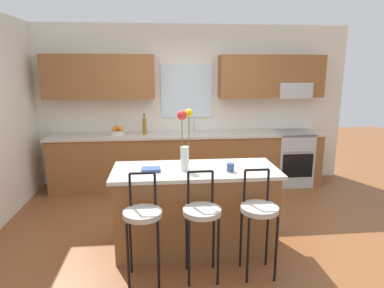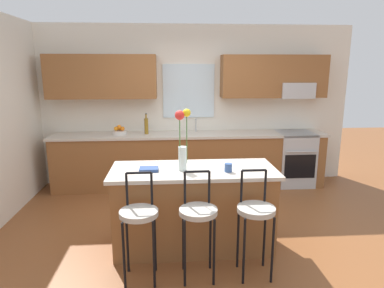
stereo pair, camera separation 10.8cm
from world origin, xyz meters
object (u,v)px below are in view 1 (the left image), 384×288
at_px(mug_ceramic, 230,167).
at_px(bottle_olive_oil, 145,126).
at_px(flower_vase, 185,140).
at_px(cookbook, 151,170).
at_px(fruit_bowl_oranges, 117,132).
at_px(oven_range, 291,158).
at_px(bar_stool_middle, 202,216).
at_px(bar_stool_far, 259,213).
at_px(kitchen_island, 195,208).
at_px(bar_stool_near, 143,218).

height_order(mug_ceramic, bottle_olive_oil, bottle_olive_oil).
distance_m(flower_vase, cookbook, 0.48).
height_order(mug_ceramic, fruit_bowl_oranges, fruit_bowl_oranges).
bearing_deg(bottle_olive_oil, oven_range, -0.56).
xyz_separation_m(bar_stool_middle, mug_ceramic, (0.36, 0.45, 0.33)).
bearing_deg(bar_stool_far, mug_ceramic, 113.34).
relative_size(kitchen_island, cookbook, 8.99).
height_order(oven_range, bottle_olive_oil, bottle_olive_oil).
height_order(bar_stool_middle, mug_ceramic, bar_stool_middle).
bearing_deg(kitchen_island, flower_vase, -156.99).
relative_size(kitchen_island, bar_stool_near, 1.72).
bearing_deg(kitchen_island, cookbook, -175.28).
bearing_deg(kitchen_island, bar_stool_middle, -90.00).
bearing_deg(bar_stool_near, mug_ceramic, 26.17).
xyz_separation_m(kitchen_island, cookbook, (-0.48, -0.04, 0.47)).
height_order(flower_vase, fruit_bowl_oranges, flower_vase).
relative_size(bar_stool_middle, cookbook, 5.21).
bearing_deg(oven_range, fruit_bowl_oranges, 179.43).
xyz_separation_m(bar_stool_middle, flower_vase, (-0.12, 0.53, 0.62)).
height_order(bar_stool_middle, fruit_bowl_oranges, fruit_bowl_oranges).
xyz_separation_m(oven_range, cookbook, (-2.37, -2.02, 0.48)).
distance_m(flower_vase, mug_ceramic, 0.56).
relative_size(fruit_bowl_oranges, bottle_olive_oil, 0.70).
distance_m(oven_range, bottle_olive_oil, 2.59).
bearing_deg(flower_vase, cookbook, 178.19).
bearing_deg(oven_range, mug_ceramic, -125.97).
xyz_separation_m(bar_stool_near, bottle_olive_oil, (-0.08, 2.59, 0.42)).
bearing_deg(cookbook, bottle_olive_oil, 94.10).
distance_m(bar_stool_middle, bar_stool_far, 0.55).
bearing_deg(cookbook, bar_stool_middle, -48.50).
distance_m(kitchen_island, mug_ceramic, 0.63).
bearing_deg(cookbook, bar_stool_near, -97.39).
relative_size(flower_vase, fruit_bowl_oranges, 2.75).
relative_size(kitchen_island, bottle_olive_oil, 5.25).
relative_size(oven_range, flower_vase, 1.40).
xyz_separation_m(kitchen_island, bar_stool_middle, (0.00, -0.58, 0.17)).
bearing_deg(cookbook, kitchen_island, 4.72).
bearing_deg(bottle_olive_oil, cookbook, -85.90).
xyz_separation_m(flower_vase, bottle_olive_oil, (-0.51, 2.06, -0.19)).
height_order(bar_stool_near, bar_stool_far, same).
xyz_separation_m(oven_range, kitchen_island, (-1.89, -1.98, 0.00)).
height_order(bar_stool_middle, cookbook, bar_stool_middle).
distance_m(bar_stool_near, fruit_bowl_oranges, 2.66).
bearing_deg(bottle_olive_oil, kitchen_island, -72.65).
xyz_separation_m(bar_stool_middle, fruit_bowl_oranges, (-1.07, 2.59, 0.34)).
height_order(bar_stool_far, flower_vase, flower_vase).
relative_size(bar_stool_near, cookbook, 5.21).
distance_m(mug_ceramic, bottle_olive_oil, 2.36).
bearing_deg(oven_range, bar_stool_middle, -126.47).
relative_size(bar_stool_near, bottle_olive_oil, 3.04).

